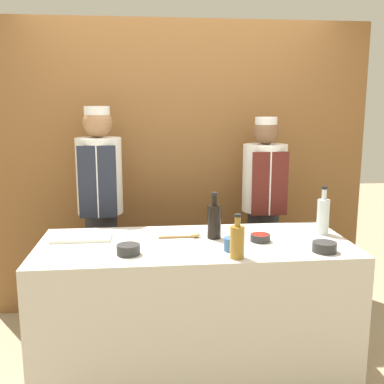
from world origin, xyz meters
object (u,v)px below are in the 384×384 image
(wooden_spoon, at_px, (186,236))
(sauce_bowl_red, at_px, (260,237))
(sauce_bowl_white, at_px, (128,249))
(bottle_soy, at_px, (214,220))
(chef_left, at_px, (101,210))
(bottle_vinegar, at_px, (237,241))
(sauce_bowl_yellow, at_px, (324,246))
(bottle_clear, at_px, (323,215))
(cup_blue, at_px, (231,244))
(chef_right, at_px, (263,213))
(cutting_board, at_px, (82,237))

(wooden_spoon, bearing_deg, sauce_bowl_red, -15.25)
(sauce_bowl_white, bearing_deg, bottle_soy, 26.74)
(sauce_bowl_red, distance_m, chef_left, 1.30)
(sauce_bowl_red, bearing_deg, bottle_vinegar, -125.28)
(sauce_bowl_yellow, height_order, bottle_clear, bottle_clear)
(bottle_clear, bearing_deg, cup_blue, -156.63)
(sauce_bowl_red, bearing_deg, chef_right, 73.71)
(wooden_spoon, bearing_deg, chef_left, 131.12)
(bottle_soy, bearing_deg, cup_blue, -77.07)
(sauce_bowl_white, distance_m, chef_right, 1.41)
(sauce_bowl_red, relative_size, cutting_board, 0.33)
(sauce_bowl_yellow, xyz_separation_m, cup_blue, (-0.52, 0.07, 0.01))
(sauce_bowl_yellow, height_order, bottle_vinegar, bottle_vinegar)
(cup_blue, bearing_deg, bottle_soy, 102.93)
(cup_blue, bearing_deg, cutting_board, 159.79)
(bottle_clear, distance_m, cup_blue, 0.71)
(sauce_bowl_white, distance_m, bottle_soy, 0.59)
(chef_left, bearing_deg, bottle_clear, -24.68)
(bottle_clear, relative_size, wooden_spoon, 1.18)
(wooden_spoon, relative_size, chef_right, 0.16)
(sauce_bowl_yellow, xyz_separation_m, wooden_spoon, (-0.75, 0.36, -0.02))
(sauce_bowl_yellow, distance_m, bottle_vinegar, 0.52)
(chef_right, bearing_deg, bottle_clear, -72.99)
(sauce_bowl_red, height_order, cutting_board, sauce_bowl_red)
(bottle_clear, relative_size, chef_right, 0.19)
(bottle_vinegar, xyz_separation_m, cup_blue, (-0.01, 0.13, -0.06))
(cutting_board, relative_size, wooden_spoon, 1.38)
(wooden_spoon, bearing_deg, sauce_bowl_white, -140.46)
(sauce_bowl_white, xyz_separation_m, chef_left, (-0.24, 0.96, 0.00))
(bottle_soy, distance_m, chef_left, 1.04)
(bottle_vinegar, bearing_deg, bottle_soy, 99.75)
(sauce_bowl_red, height_order, chef_right, chef_right)
(cup_blue, bearing_deg, sauce_bowl_white, -179.56)
(wooden_spoon, relative_size, chef_left, 0.15)
(bottle_vinegar, distance_m, bottle_clear, 0.76)
(bottle_vinegar, height_order, wooden_spoon, bottle_vinegar)
(wooden_spoon, bearing_deg, bottle_soy, -8.06)
(sauce_bowl_red, bearing_deg, cup_blue, -142.45)
(sauce_bowl_yellow, bearing_deg, cup_blue, 171.93)
(sauce_bowl_yellow, relative_size, wooden_spoon, 0.51)
(sauce_bowl_red, xyz_separation_m, sauce_bowl_yellow, (0.31, -0.24, 0.01))
(sauce_bowl_white, xyz_separation_m, wooden_spoon, (0.35, 0.29, -0.02))
(sauce_bowl_white, height_order, bottle_clear, bottle_clear)
(bottle_vinegar, distance_m, wooden_spoon, 0.48)
(cutting_board, bearing_deg, sauce_bowl_red, -8.44)
(sauce_bowl_red, height_order, chef_left, chef_left)
(sauce_bowl_red, height_order, bottle_clear, bottle_clear)
(sauce_bowl_white, height_order, cup_blue, cup_blue)
(sauce_bowl_white, relative_size, cutting_board, 0.36)
(sauce_bowl_yellow, relative_size, cup_blue, 1.55)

